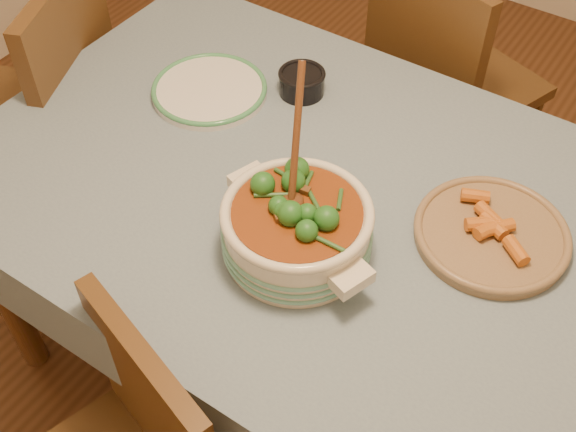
% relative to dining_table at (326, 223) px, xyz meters
% --- Properties ---
extents(floor, '(4.50, 4.50, 0.00)m').
position_rel_dining_table_xyz_m(floor, '(0.00, 0.00, -0.66)').
color(floor, '#492914').
rests_on(floor, ground).
extents(dining_table, '(1.68, 1.08, 0.76)m').
position_rel_dining_table_xyz_m(dining_table, '(0.00, 0.00, 0.00)').
color(dining_table, brown).
rests_on(dining_table, floor).
extents(stew_casserole, '(0.38, 0.37, 0.36)m').
position_rel_dining_table_xyz_m(stew_casserole, '(0.03, -0.17, 0.17)').
color(stew_casserole, beige).
rests_on(stew_casserole, dining_table).
extents(white_plate, '(0.34, 0.34, 0.03)m').
position_rel_dining_table_xyz_m(white_plate, '(-0.44, 0.14, 0.11)').
color(white_plate, silver).
rests_on(white_plate, dining_table).
extents(condiment_bowl, '(0.15, 0.15, 0.06)m').
position_rel_dining_table_xyz_m(condiment_bowl, '(-0.25, 0.27, 0.13)').
color(condiment_bowl, black).
rests_on(condiment_bowl, dining_table).
extents(fried_plate, '(0.37, 0.37, 0.05)m').
position_rel_dining_table_xyz_m(fried_plate, '(0.35, 0.08, 0.11)').
color(fried_plate, '#8B714D').
rests_on(fried_plate, dining_table).
extents(chair_far, '(0.56, 0.56, 0.94)m').
position_rel_dining_table_xyz_m(chair_far, '(-0.08, 0.82, -0.13)').
color(chair_far, '#533719').
rests_on(chair_far, floor).
extents(chair_left, '(0.59, 0.59, 0.97)m').
position_rel_dining_table_xyz_m(chair_left, '(-0.96, 0.02, -0.12)').
color(chair_left, '#533719').
rests_on(chair_left, floor).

